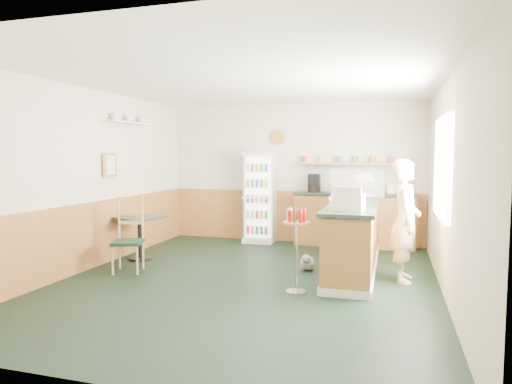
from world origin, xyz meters
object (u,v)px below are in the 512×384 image
at_px(cash_register, 349,202).
at_px(cafe_table, 140,229).
at_px(shopkeeper, 405,221).
at_px(cafe_chair, 131,232).
at_px(condiment_stand, 296,236).
at_px(drinks_fridge, 260,197).
at_px(display_case, 358,184).

height_order(cash_register, cafe_table, cash_register).
xyz_separation_m(shopkeeper, cafe_chair, (-3.86, -0.55, -0.25)).
bearing_deg(shopkeeper, condiment_stand, 123.48).
height_order(cash_register, cafe_chair, cash_register).
bearing_deg(cafe_chair, shopkeeper, -8.89).
relative_size(drinks_fridge, cafe_table, 2.13).
xyz_separation_m(cash_register, shopkeeper, (0.70, 0.56, -0.29)).
relative_size(display_case, cafe_table, 1.00).
relative_size(drinks_fridge, display_case, 2.13).
xyz_separation_m(display_case, shopkeeper, (0.70, -1.03, -0.42)).
bearing_deg(cash_register, cafe_table, 173.05).
relative_size(display_case, cafe_chair, 0.75).
xyz_separation_m(drinks_fridge, display_case, (1.95, -1.12, 0.36)).
distance_m(display_case, shopkeeper, 1.31).
height_order(cafe_table, cafe_chair, cafe_chair).
distance_m(drinks_fridge, display_case, 2.28).
height_order(drinks_fridge, cafe_chair, drinks_fridge).
height_order(cash_register, condiment_stand, cash_register).
bearing_deg(display_case, condiment_stand, -107.08).
xyz_separation_m(cafe_table, cafe_chair, (0.24, -0.65, 0.07)).
relative_size(cafe_table, cafe_chair, 0.75).
distance_m(shopkeeper, cafe_table, 4.11).
relative_size(display_case, condiment_stand, 0.80).
relative_size(shopkeeper, cafe_table, 1.99).
height_order(condiment_stand, cafe_table, condiment_stand).
relative_size(condiment_stand, cafe_chair, 0.94).
bearing_deg(display_case, shopkeeper, -55.79).
relative_size(cash_register, cafe_chair, 0.35).
bearing_deg(shopkeeper, display_case, 32.50).
distance_m(drinks_fridge, shopkeeper, 3.41).
xyz_separation_m(drinks_fridge, condiment_stand, (1.35, -3.06, -0.18)).
relative_size(display_case, cash_register, 2.15).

